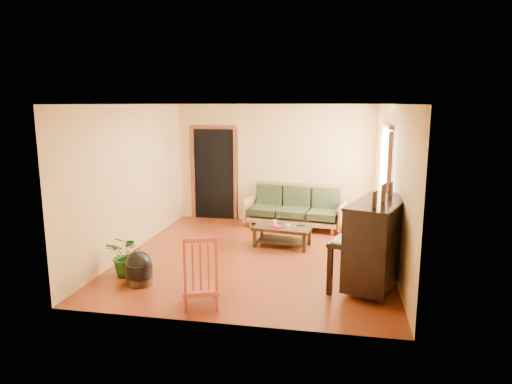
% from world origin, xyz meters
% --- Properties ---
extents(floor, '(5.00, 5.00, 0.00)m').
position_xyz_m(floor, '(0.00, 0.00, 0.00)').
color(floor, '#63210D').
rests_on(floor, ground).
extents(doorway, '(1.08, 0.16, 2.05)m').
position_xyz_m(doorway, '(-1.45, 2.48, 1.02)').
color(doorway, black).
rests_on(doorway, floor).
extents(window, '(0.12, 1.36, 1.46)m').
position_xyz_m(window, '(2.21, 1.30, 1.50)').
color(window, white).
rests_on(window, right_wall).
extents(sofa, '(2.21, 1.16, 0.90)m').
position_xyz_m(sofa, '(0.44, 1.99, 0.45)').
color(sofa, '#9A6538').
rests_on(sofa, floor).
extents(coffee_table, '(1.11, 0.71, 0.38)m').
position_xyz_m(coffee_table, '(0.36, 0.66, 0.19)').
color(coffee_table, black).
rests_on(coffee_table, floor).
extents(armchair, '(1.12, 1.14, 0.91)m').
position_xyz_m(armchair, '(1.88, 0.45, 0.46)').
color(armchair, '#9A6538').
rests_on(armchair, floor).
extents(piano, '(1.27, 1.64, 1.27)m').
position_xyz_m(piano, '(1.93, -0.98, 0.64)').
color(piano, black).
rests_on(piano, floor).
extents(footstool, '(0.43, 0.43, 0.37)m').
position_xyz_m(footstool, '(-1.47, -1.55, 0.19)').
color(footstool, black).
rests_on(footstool, floor).
extents(red_chair, '(0.59, 0.62, 0.97)m').
position_xyz_m(red_chair, '(-0.38, -2.06, 0.49)').
color(red_chair, maroon).
rests_on(red_chair, floor).
extents(leaning_frame, '(0.45, 0.27, 0.60)m').
position_xyz_m(leaning_frame, '(1.66, 2.38, 0.30)').
color(leaning_frame, '#B28F3B').
rests_on(leaning_frame, floor).
extents(ceramic_crock, '(0.24, 0.24, 0.22)m').
position_xyz_m(ceramic_crock, '(2.08, 2.35, 0.11)').
color(ceramic_crock, '#323F96').
rests_on(ceramic_crock, floor).
extents(potted_plant, '(0.66, 0.60, 0.66)m').
position_xyz_m(potted_plant, '(-1.80, -1.24, 0.33)').
color(potted_plant, '#225518').
rests_on(potted_plant, floor).
extents(book, '(0.27, 0.28, 0.02)m').
position_xyz_m(book, '(0.22, 0.53, 0.39)').
color(book, maroon).
rests_on(book, coffee_table).
extents(candle, '(0.08, 0.08, 0.12)m').
position_xyz_m(candle, '(0.20, 0.67, 0.44)').
color(candle, silver).
rests_on(candle, coffee_table).
extents(glass_jar, '(0.10, 0.10, 0.06)m').
position_xyz_m(glass_jar, '(0.46, 0.63, 0.41)').
color(glass_jar, silver).
rests_on(glass_jar, coffee_table).
extents(remote, '(0.16, 0.05, 0.02)m').
position_xyz_m(remote, '(0.68, 0.76, 0.39)').
color(remote, black).
rests_on(remote, coffee_table).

